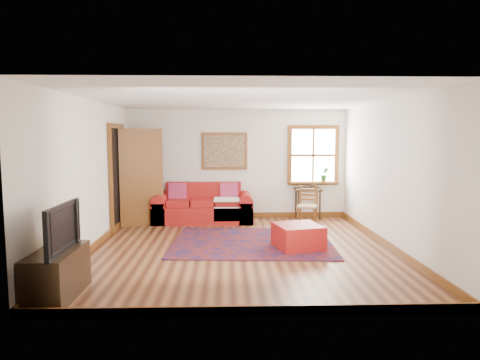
{
  "coord_description": "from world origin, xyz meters",
  "views": [
    {
      "loc": [
        -0.25,
        -7.08,
        1.91
      ],
      "look_at": [
        -0.01,
        0.6,
        1.11
      ],
      "focal_mm": 32.0,
      "sensor_mm": 36.0,
      "label": 1
    }
  ],
  "objects_px": {
    "red_leather_sofa": "(203,209)",
    "side_table": "(308,194)",
    "media_cabinet": "(57,274)",
    "red_ottoman": "(298,237)",
    "ladder_back_chair": "(307,204)"
  },
  "relations": [
    {
      "from": "red_leather_sofa",
      "to": "side_table",
      "type": "distance_m",
      "value": 2.4
    },
    {
      "from": "media_cabinet",
      "to": "red_ottoman",
      "type": "bearing_deg",
      "value": 32.92
    },
    {
      "from": "media_cabinet",
      "to": "red_leather_sofa",
      "type": "bearing_deg",
      "value": 71.48
    },
    {
      "from": "side_table",
      "to": "media_cabinet",
      "type": "relative_size",
      "value": 0.68
    },
    {
      "from": "ladder_back_chair",
      "to": "media_cabinet",
      "type": "bearing_deg",
      "value": -133.25
    },
    {
      "from": "side_table",
      "to": "ladder_back_chair",
      "type": "relative_size",
      "value": 0.84
    },
    {
      "from": "red_ottoman",
      "to": "ladder_back_chair",
      "type": "height_order",
      "value": "ladder_back_chair"
    },
    {
      "from": "red_ottoman",
      "to": "media_cabinet",
      "type": "bearing_deg",
      "value": -161.01
    },
    {
      "from": "red_leather_sofa",
      "to": "media_cabinet",
      "type": "xyz_separation_m",
      "value": [
        -1.49,
        -4.44,
        0.0
      ]
    },
    {
      "from": "red_leather_sofa",
      "to": "ladder_back_chair",
      "type": "xyz_separation_m",
      "value": [
        2.23,
        -0.48,
        0.16
      ]
    },
    {
      "from": "red_ottoman",
      "to": "ladder_back_chair",
      "type": "relative_size",
      "value": 0.86
    },
    {
      "from": "red_ottoman",
      "to": "side_table",
      "type": "xyz_separation_m",
      "value": [
        0.65,
        2.56,
        0.37
      ]
    },
    {
      "from": "red_ottoman",
      "to": "side_table",
      "type": "distance_m",
      "value": 2.67
    },
    {
      "from": "side_table",
      "to": "ladder_back_chair",
      "type": "bearing_deg",
      "value": -101.39
    },
    {
      "from": "red_ottoman",
      "to": "side_table",
      "type": "relative_size",
      "value": 1.03
    }
  ]
}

